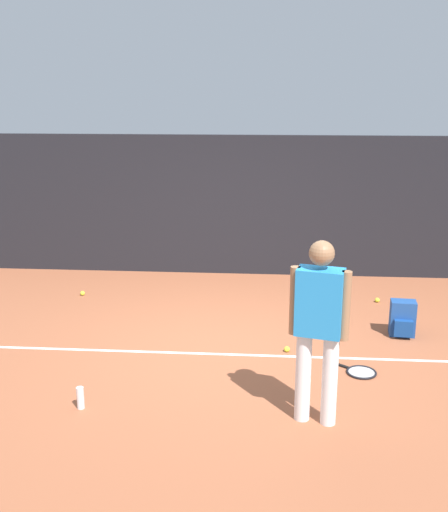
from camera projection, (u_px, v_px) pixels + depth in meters
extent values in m
plane|color=#9E5638|center=(221.00, 347.00, 7.19)|extent=(12.00, 12.00, 0.00)
cube|color=black|center=(236.00, 206.00, 9.78)|extent=(10.00, 0.10, 2.24)
cube|color=white|center=(220.00, 354.00, 6.99)|extent=(9.00, 0.05, 0.00)
cylinder|color=white|center=(330.00, 380.00, 5.45)|extent=(0.14, 0.14, 0.85)
cylinder|color=white|center=(303.00, 376.00, 5.52)|extent=(0.14, 0.14, 0.85)
cube|color=#268CD8|center=(320.00, 302.00, 5.29)|extent=(0.44, 0.31, 0.60)
sphere|color=#9E704C|center=(322.00, 253.00, 5.18)|extent=(0.22, 0.22, 0.22)
cylinder|color=#9E704C|center=(345.00, 306.00, 5.23)|extent=(0.09, 0.09, 0.62)
cylinder|color=#9E704C|center=(295.00, 301.00, 5.36)|extent=(0.09, 0.09, 0.62)
cylinder|color=black|center=(337.00, 364.00, 6.71)|extent=(0.26, 0.21, 0.03)
torus|color=black|center=(361.00, 372.00, 6.52)|extent=(0.45, 0.45, 0.02)
cylinder|color=#B2B2B2|center=(361.00, 372.00, 6.52)|extent=(0.39, 0.39, 0.00)
cube|color=#1E478C|center=(403.00, 318.00, 7.48)|extent=(0.32, 0.23, 0.44)
cube|color=navy|center=(403.00, 328.00, 7.37)|extent=(0.23, 0.10, 0.20)
sphere|color=#CCE033|center=(287.00, 349.00, 7.05)|extent=(0.07, 0.07, 0.07)
sphere|color=#CCE033|center=(83.00, 293.00, 8.96)|extent=(0.07, 0.07, 0.07)
sphere|color=#CCE033|center=(377.00, 300.00, 8.68)|extent=(0.07, 0.07, 0.07)
cylinder|color=white|center=(80.00, 398.00, 5.79)|extent=(0.07, 0.07, 0.22)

